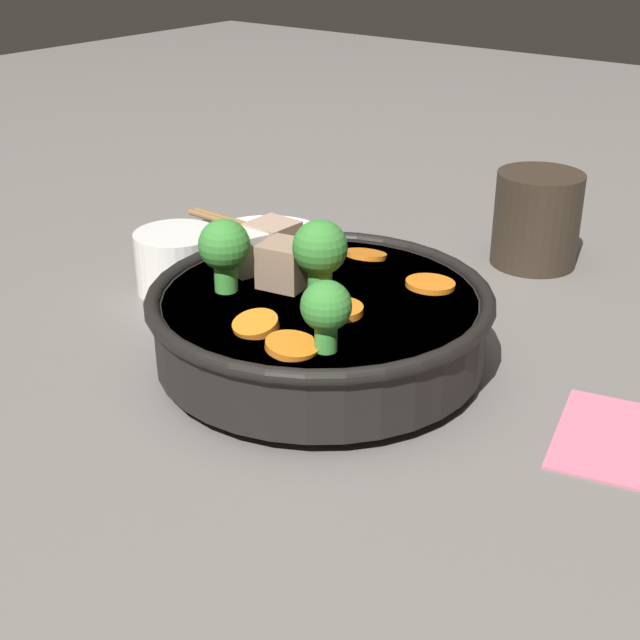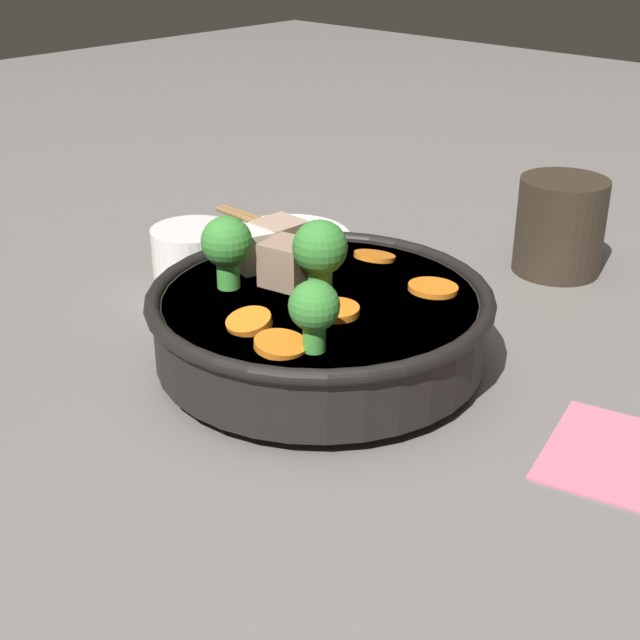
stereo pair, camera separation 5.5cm
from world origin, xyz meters
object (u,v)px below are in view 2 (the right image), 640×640
object	(u,v)px
tea_cup	(194,256)
chopsticks_pair	(287,231)
stirfry_bowl	(318,316)
dark_mug	(561,225)
side_saucer	(288,239)

from	to	relation	value
tea_cup	chopsticks_pair	xyz separation A→B (m)	(0.13, 0.01, -0.01)
stirfry_bowl	dark_mug	distance (m)	0.31
stirfry_bowl	tea_cup	bearing A→B (deg)	78.99
dark_mug	chopsticks_pair	distance (m)	0.28
dark_mug	chopsticks_pair	size ratio (longest dim) A/B	0.51
stirfry_bowl	dark_mug	xyz separation A→B (m)	(0.31, -0.04, 0.00)
side_saucer	chopsticks_pair	bearing A→B (deg)	-90.00
tea_cup	dark_mug	bearing A→B (deg)	-41.13
side_saucer	dark_mug	size ratio (longest dim) A/B	1.23
tea_cup	chopsticks_pair	size ratio (longest dim) A/B	0.36
stirfry_bowl	tea_cup	world-z (taller)	stirfry_bowl
tea_cup	dark_mug	size ratio (longest dim) A/B	0.71
tea_cup	dark_mug	distance (m)	0.36
side_saucer	dark_mug	xyz separation A→B (m)	(0.13, -0.24, 0.04)
stirfry_bowl	tea_cup	xyz separation A→B (m)	(0.04, 0.20, -0.01)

